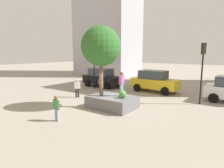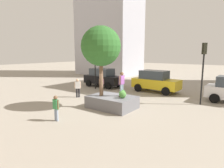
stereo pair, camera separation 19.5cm
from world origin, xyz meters
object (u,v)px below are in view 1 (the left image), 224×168
at_px(plaza_tree, 101,46).
at_px(traffic_light_median, 94,59).
at_px(taxi_cab, 154,81).
at_px(planter_ledge, 112,102).
at_px(sedan_parked, 102,77).
at_px(skateboard, 122,95).
at_px(passerby_with_bag, 101,83).
at_px(skateboarder, 122,82).
at_px(traffic_light_corner, 202,63).
at_px(pedestrian_crossing, 56,107).
at_px(bystander_watching, 77,87).

bearing_deg(plaza_tree, traffic_light_median, 134.69).
bearing_deg(taxi_cab, planter_ledge, -90.72).
bearing_deg(sedan_parked, traffic_light_median, -84.96).
distance_m(planter_ledge, skateboard, 0.86).
height_order(planter_ledge, traffic_light_median, traffic_light_median).
xyz_separation_m(planter_ledge, passerby_with_bag, (-4.56, 4.32, 0.45)).
xyz_separation_m(skateboarder, taxi_cab, (-0.45, 6.96, -0.81)).
height_order(taxi_cab, traffic_light_corner, traffic_light_corner).
bearing_deg(pedestrian_crossing, planter_ledge, 75.97).
relative_size(plaza_tree, pedestrian_crossing, 3.27).
relative_size(skateboarder, sedan_parked, 0.36).
bearing_deg(bystander_watching, skateboard, -5.27).
bearing_deg(pedestrian_crossing, sedan_parked, 115.67).
bearing_deg(traffic_light_corner, passerby_with_bag, -176.75).
relative_size(pedestrian_crossing, passerby_with_bag, 1.00).
relative_size(traffic_light_median, pedestrian_crossing, 3.16).
relative_size(taxi_cab, traffic_light_corner, 1.02).
xyz_separation_m(skateboarder, passerby_with_bag, (-5.10, 3.87, -1.05)).
bearing_deg(traffic_light_median, traffic_light_corner, -1.09).
relative_size(planter_ledge, bystander_watching, 1.96).
bearing_deg(skateboard, traffic_light_corner, 44.60).
xyz_separation_m(skateboard, skateboarder, (-0.00, -0.00, 1.00)).
xyz_separation_m(plaza_tree, taxi_cab, (0.84, 7.72, -3.33)).
height_order(planter_ledge, bystander_watching, bystander_watching).
relative_size(traffic_light_corner, pedestrian_crossing, 3.09).
bearing_deg(traffic_light_median, planter_ledge, -39.87).
height_order(pedestrian_crossing, passerby_with_bag, pedestrian_crossing).
bearing_deg(skateboarder, bystander_watching, 174.73).
distance_m(plaza_tree, passerby_with_bag, 6.98).
bearing_deg(sedan_parked, plaza_tree, -51.67).
bearing_deg(traffic_light_median, bystander_watching, -69.78).
xyz_separation_m(sedan_parked, bystander_watching, (1.67, -5.68, -0.13)).
distance_m(skateboarder, pedestrian_crossing, 4.99).
height_order(traffic_light_corner, passerby_with_bag, traffic_light_corner).
bearing_deg(skateboarder, taxi_cab, 93.67).
distance_m(planter_ledge, bystander_watching, 4.67).
bearing_deg(planter_ledge, taxi_cab, 89.28).
xyz_separation_m(plaza_tree, traffic_light_corner, (5.77, 5.17, -1.23)).
height_order(bystander_watching, pedestrian_crossing, bystander_watching).
relative_size(planter_ledge, sedan_parked, 0.70).
distance_m(skateboard, pedestrian_crossing, 4.88).
relative_size(skateboard, passerby_with_bag, 0.54).
height_order(skateboard, traffic_light_median, traffic_light_median).
xyz_separation_m(skateboard, traffic_light_median, (-6.62, 4.63, 2.36)).
bearing_deg(sedan_parked, skateboarder, -42.32).
height_order(traffic_light_median, pedestrian_crossing, traffic_light_median).
height_order(planter_ledge, sedan_parked, sedan_parked).
distance_m(sedan_parked, traffic_light_corner, 11.56).
xyz_separation_m(sedan_parked, traffic_light_median, (0.13, -1.52, 2.18)).
height_order(traffic_light_median, bystander_watching, traffic_light_median).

